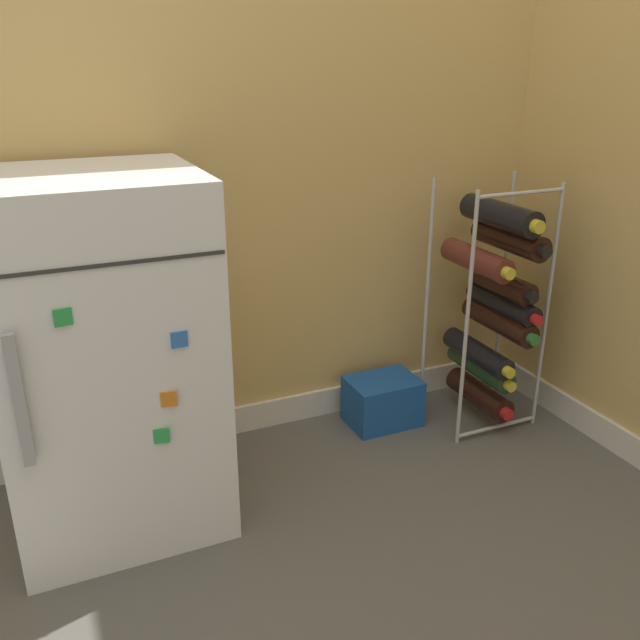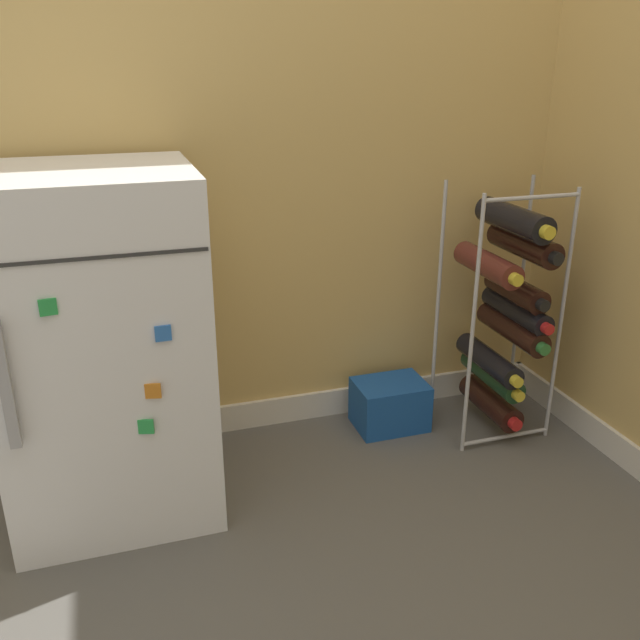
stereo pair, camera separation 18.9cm
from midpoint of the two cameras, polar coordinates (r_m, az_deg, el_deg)
The scene contains 5 objects.
ground_plane at distance 1.73m, azimuth 1.57°, elevation -19.76°, with size 14.00×14.00×0.00m, color #56544F.
wall_back at distance 1.97m, azimuth -5.31°, elevation 24.27°, with size 7.07×0.07×2.50m.
mini_fridge at distance 1.77m, azimuth -14.91°, elevation -2.31°, with size 0.50×0.50×0.90m.
wine_rack at distance 2.18m, azimuth 17.74°, elevation 0.80°, with size 0.31×0.33×0.79m.
soda_box at distance 2.24m, azimuth 8.33°, elevation -7.10°, with size 0.23×0.17×0.16m.
Camera 2 is at (-0.35, -1.26, 1.14)m, focal length 38.00 mm.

